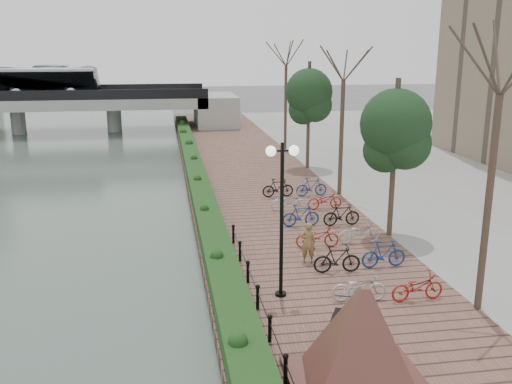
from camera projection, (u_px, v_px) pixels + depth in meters
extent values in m
plane|color=#59595B|center=(222.00, 384.00, 14.26)|extent=(220.00, 220.00, 0.00)
cube|color=brown|center=(261.00, 194.00, 31.55)|extent=(8.00, 75.00, 0.50)
cube|color=#183915|center=(197.00, 177.00, 33.28)|extent=(1.10, 56.00, 0.60)
cylinder|color=black|center=(285.00, 370.00, 13.31)|extent=(0.10, 0.10, 0.70)
cylinder|color=black|center=(270.00, 330.00, 15.22)|extent=(0.10, 0.10, 0.70)
cylinder|color=black|center=(258.00, 298.00, 17.13)|extent=(0.10, 0.10, 0.70)
cylinder|color=black|center=(248.00, 273.00, 19.05)|extent=(0.10, 0.10, 0.70)
cylinder|color=black|center=(240.00, 252.00, 20.96)|extent=(0.10, 0.10, 0.70)
cylinder|color=black|center=(233.00, 235.00, 22.87)|extent=(0.10, 0.10, 0.70)
pyramid|color=#4A2B20|center=(363.00, 337.00, 12.73)|extent=(4.91, 4.91, 2.40)
cylinder|color=black|center=(282.00, 222.00, 17.54)|extent=(0.12, 0.12, 4.92)
cylinder|color=black|center=(282.00, 151.00, 16.99)|extent=(0.70, 0.06, 0.06)
sphere|color=white|center=(271.00, 151.00, 16.94)|extent=(0.32, 0.32, 0.32)
sphere|color=white|center=(294.00, 150.00, 17.05)|extent=(0.32, 0.32, 0.32)
imported|color=olive|center=(308.00, 243.00, 20.73)|extent=(0.61, 0.46, 1.54)
imported|color=#B6B5BA|center=(361.00, 289.00, 17.52)|extent=(0.60, 1.71, 0.90)
imported|color=black|center=(336.00, 258.00, 19.99)|extent=(0.47, 1.66, 1.00)
imported|color=maroon|center=(317.00, 236.00, 22.49)|extent=(0.60, 1.71, 0.90)
imported|color=navy|center=(301.00, 216.00, 24.96)|extent=(0.47, 1.66, 1.00)
imported|color=#B6B5BA|center=(288.00, 201.00, 27.46)|extent=(0.60, 1.71, 0.90)
imported|color=black|center=(278.00, 188.00, 29.94)|extent=(0.47, 1.66, 1.00)
imported|color=maroon|center=(416.00, 285.00, 17.79)|extent=(0.60, 1.71, 0.90)
imported|color=navy|center=(385.00, 255.00, 20.27)|extent=(0.47, 1.66, 1.00)
imported|color=#B6B5BA|center=(360.00, 233.00, 22.77)|extent=(0.60, 1.71, 0.90)
imported|color=black|center=(341.00, 214.00, 25.24)|extent=(0.47, 1.66, 1.00)
imported|color=maroon|center=(324.00, 200.00, 27.74)|extent=(0.60, 1.71, 0.90)
imported|color=navy|center=(311.00, 186.00, 30.21)|extent=(0.47, 1.66, 1.00)
cube|color=#959691|center=(16.00, 103.00, 54.23)|extent=(36.00, 8.00, 1.00)
cube|color=black|center=(4.00, 96.00, 50.26)|extent=(36.00, 0.15, 0.90)
cube|color=black|center=(25.00, 90.00, 57.72)|extent=(36.00, 0.15, 0.90)
cylinder|color=#959691|center=(18.00, 121.00, 54.66)|extent=(1.40, 1.40, 2.50)
cylinder|color=#959691|center=(114.00, 119.00, 56.05)|extent=(1.40, 1.40, 2.50)
imported|color=white|center=(41.00, 81.00, 54.11)|extent=(2.52, 10.77, 3.00)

